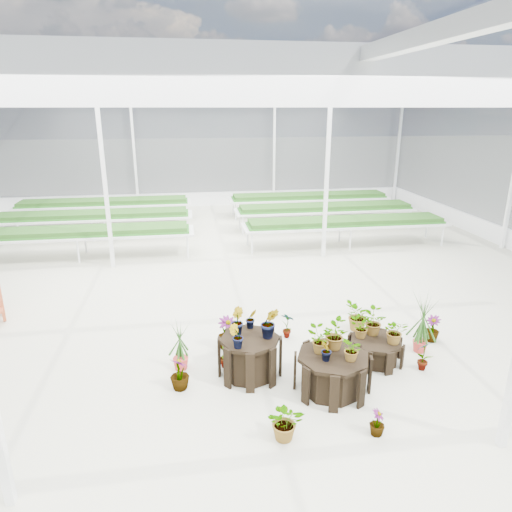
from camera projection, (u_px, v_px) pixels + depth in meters
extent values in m
plane|color=gray|center=(238.00, 324.00, 9.28)|extent=(24.00, 24.00, 0.00)
cylinder|color=black|center=(250.00, 357.00, 7.42)|extent=(1.12, 1.12, 0.68)
cylinder|color=black|center=(332.00, 373.00, 7.04)|extent=(1.40, 1.40, 0.60)
cylinder|color=black|center=(375.00, 350.00, 7.87)|extent=(1.03, 1.03, 0.41)
imported|color=#204716|center=(237.00, 321.00, 7.38)|extent=(0.22, 0.27, 0.45)
imported|color=#204716|center=(270.00, 323.00, 7.24)|extent=(0.32, 0.27, 0.53)
imported|color=#204716|center=(251.00, 318.00, 7.60)|extent=(0.22, 0.20, 0.34)
imported|color=#204716|center=(236.00, 337.00, 6.95)|extent=(0.21, 0.17, 0.39)
imported|color=#204716|center=(319.00, 340.00, 6.96)|extent=(0.47, 0.44, 0.42)
imported|color=#204716|center=(352.00, 350.00, 6.74)|extent=(0.33, 0.37, 0.36)
imported|color=#204716|center=(333.00, 334.00, 7.09)|extent=(0.40, 0.45, 0.47)
imported|color=#204716|center=(326.00, 351.00, 6.73)|extent=(0.20, 0.22, 0.34)
imported|color=#204716|center=(361.00, 328.00, 7.82)|extent=(0.36, 0.32, 0.37)
imported|color=#204716|center=(395.00, 331.00, 7.63)|extent=(0.46, 0.42, 0.44)
imported|color=#204716|center=(372.00, 322.00, 7.94)|extent=(0.50, 0.53, 0.47)
imported|color=#204716|center=(180.00, 374.00, 7.07)|extent=(0.42, 0.42, 0.54)
imported|color=#204716|center=(225.00, 352.00, 7.65)|extent=(0.30, 0.36, 0.60)
imported|color=#204716|center=(286.00, 421.00, 6.00)|extent=(0.54, 0.49, 0.54)
imported|color=#204716|center=(377.00, 423.00, 6.09)|extent=(0.29, 0.29, 0.37)
imported|color=#204716|center=(424.00, 355.00, 7.60)|extent=(0.34, 0.29, 0.55)
imported|color=#204716|center=(432.00, 329.00, 8.54)|extent=(0.39, 0.39, 0.51)
imported|color=#204716|center=(358.00, 316.00, 8.93)|extent=(0.69, 0.71, 0.61)
imported|color=#204716|center=(287.00, 325.00, 8.67)|extent=(0.33, 0.32, 0.52)
imported|color=#204716|center=(227.00, 333.00, 8.27)|extent=(0.42, 0.42, 0.60)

